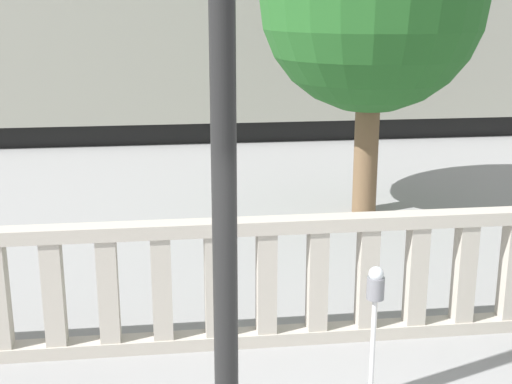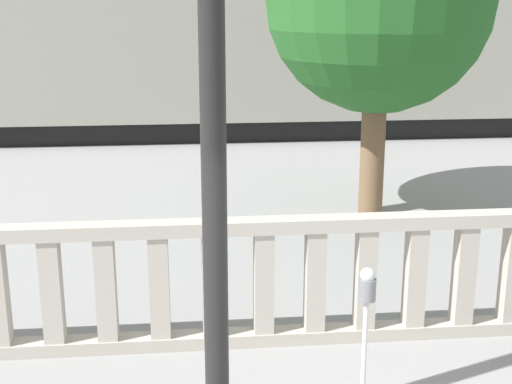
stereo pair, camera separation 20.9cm
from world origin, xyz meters
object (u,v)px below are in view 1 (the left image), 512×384
(parking_meter, at_px, (375,307))
(lamppost, at_px, (223,58))
(train_far, at_px, (298,42))
(tree_left, at_px, (372,0))
(train_near, at_px, (179,63))

(parking_meter, bearing_deg, lamppost, 179.59)
(train_far, xyz_separation_m, tree_left, (-2.41, -19.13, 1.80))
(lamppost, xyz_separation_m, train_far, (5.32, 25.40, -1.43))
(train_far, distance_m, tree_left, 19.37)
(parking_meter, bearing_deg, train_near, 94.97)
(lamppost, relative_size, tree_left, 1.09)
(lamppost, distance_m, parking_meter, 2.29)
(parking_meter, xyz_separation_m, train_far, (4.13, 25.41, 0.54))
(train_far, bearing_deg, parking_meter, -99.24)
(tree_left, bearing_deg, train_far, 82.81)
(train_near, bearing_deg, lamppost, -89.98)
(lamppost, xyz_separation_m, tree_left, (2.90, 6.27, 0.37))
(lamppost, relative_size, train_far, 0.28)
(lamppost, height_order, train_near, lamppost)
(parking_meter, height_order, train_near, train_near)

